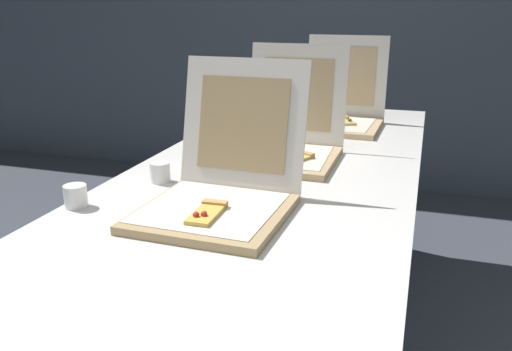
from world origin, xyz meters
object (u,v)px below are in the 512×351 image
cup_white_near_center (160,172)px  cup_white_far (239,135)px  table (268,189)px  pizza_box_middle (287,143)px  cup_white_mid (194,155)px  pizza_box_back (339,114)px  cup_white_near_left (76,196)px  pizza_box_front (220,191)px

cup_white_near_center → cup_white_far: (0.06, 0.53, 0.00)m
table → cup_white_near_center: cup_white_near_center is taller
pizza_box_middle → cup_white_mid: size_ratio=6.93×
pizza_box_back → cup_white_near_left: (-0.50, -1.18, -0.02)m
cup_white_near_center → pizza_box_front: bearing=-32.5°
cup_white_near_center → cup_white_near_left: 0.28m
pizza_box_middle → pizza_box_front: bearing=-94.3°
cup_white_far → pizza_box_back: bearing=51.1°
pizza_box_back → cup_white_near_center: size_ratio=6.37×
pizza_box_middle → cup_white_near_center: size_ratio=6.93×
pizza_box_middle → cup_white_mid: bearing=-150.4°
cup_white_far → cup_white_near_left: (-0.18, -0.78, 0.00)m
cup_white_near_center → cup_white_near_left: same height
cup_white_near_center → cup_white_far: bearing=83.3°
pizza_box_front → pizza_box_middle: (0.04, 0.53, 0.00)m
cup_white_near_left → table: bearing=45.2°
pizza_box_middle → pizza_box_back: size_ratio=1.09×
pizza_box_front → cup_white_mid: 0.44m
cup_white_near_left → cup_white_mid: bearing=74.1°
table → cup_white_near_center: (-0.29, -0.15, 0.07)m
table → pizza_box_front: (-0.03, -0.32, 0.10)m
pizza_box_front → cup_white_mid: pizza_box_front is taller
pizza_box_back → cup_white_near_left: 1.28m
table → pizza_box_middle: size_ratio=5.94×
pizza_box_middle → cup_white_near_left: 0.74m
pizza_box_front → cup_white_mid: (-0.24, 0.37, -0.02)m
cup_white_mid → cup_white_far: (0.04, 0.32, 0.00)m
pizza_box_front → cup_white_near_center: (-0.26, 0.16, -0.02)m
table → cup_white_far: size_ratio=41.16×
pizza_box_front → pizza_box_middle: 0.53m
pizza_box_front → cup_white_near_left: bearing=-164.9°
cup_white_mid → cup_white_near_left: 0.48m
cup_white_mid → cup_white_near_left: size_ratio=1.00×
cup_white_mid → cup_white_near_left: (-0.13, -0.46, 0.00)m
cup_white_mid → cup_white_near_center: same height
table → cup_white_far: 0.44m
pizza_box_back → cup_white_near_center: 1.00m
cup_white_mid → table: bearing=-10.5°
pizza_box_front → pizza_box_middle: pizza_box_middle is taller
cup_white_near_center → pizza_box_back: bearing=67.5°
table → cup_white_mid: (-0.27, 0.05, 0.07)m
pizza_box_front → table: bearing=85.5°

